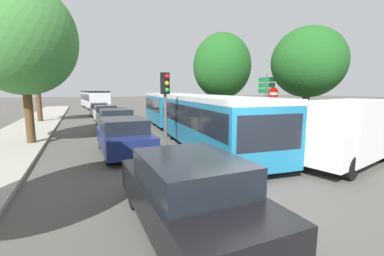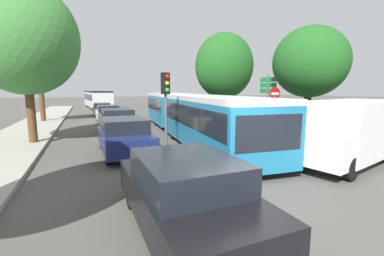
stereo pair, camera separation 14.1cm
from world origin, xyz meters
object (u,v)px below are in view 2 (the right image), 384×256
(queued_car_white, at_px, (108,114))
(tree_right_mid, at_px, (224,66))
(queued_car_tan, at_px, (117,121))
(no_entry_sign, at_px, (274,105))
(city_bus_rear, at_px, (97,98))
(queued_car_navy, at_px, (124,136))
(articulated_bus, at_px, (188,112))
(tree_right_near, at_px, (311,64))
(white_van, at_px, (350,130))
(queued_car_graphite, at_px, (102,109))
(traffic_light, at_px, (166,94))
(queued_car_black, at_px, (185,193))
(tree_left_far, at_px, (40,68))
(direction_sign_post, at_px, (268,92))
(tree_left_mid, at_px, (24,39))

(queued_car_white, distance_m, tree_right_mid, 10.42)
(queued_car_tan, xyz_separation_m, no_entry_sign, (7.87, -4.88, 1.10))
(city_bus_rear, bearing_deg, queued_car_white, 175.34)
(queued_car_navy, bearing_deg, articulated_bus, -55.48)
(queued_car_tan, distance_m, tree_right_near, 11.52)
(city_bus_rear, relative_size, white_van, 2.22)
(queued_car_navy, bearing_deg, queued_car_graphite, -1.11)
(city_bus_rear, xyz_separation_m, traffic_light, (1.53, -29.75, 1.05))
(queued_car_black, bearing_deg, queued_car_tan, -1.30)
(traffic_light, height_order, tree_right_mid, tree_right_mid)
(tree_left_far, bearing_deg, direction_sign_post, -39.66)
(articulated_bus, bearing_deg, traffic_light, -30.55)
(queued_car_graphite, bearing_deg, direction_sign_post, -150.07)
(articulated_bus, distance_m, queued_car_tan, 4.52)
(queued_car_white, height_order, no_entry_sign, no_entry_sign)
(city_bus_rear, height_order, tree_right_near, tree_right_near)
(queued_car_tan, xyz_separation_m, traffic_light, (1.41, -5.69, 1.72))
(tree_left_mid, bearing_deg, queued_car_graphite, 73.64)
(queued_car_navy, height_order, white_van, white_van)
(queued_car_graphite, xyz_separation_m, direction_sign_post, (8.92, -15.01, 1.89))
(queued_car_white, distance_m, tree_left_mid, 9.91)
(direction_sign_post, bearing_deg, traffic_light, 15.73)
(tree_left_mid, bearing_deg, city_bus_rear, 81.02)
(queued_car_graphite, height_order, tree_left_far, tree_left_far)
(direction_sign_post, bearing_deg, white_van, 73.32)
(queued_car_graphite, height_order, traffic_light, traffic_light)
(city_bus_rear, xyz_separation_m, direction_sign_post, (8.81, -27.34, 1.12))
(traffic_light, xyz_separation_m, tree_right_near, (7.98, -0.12, 1.53))
(articulated_bus, bearing_deg, queued_car_white, -150.91)
(tree_left_mid, distance_m, tree_right_mid, 14.05)
(tree_left_mid, bearing_deg, tree_left_far, 94.34)
(queued_car_navy, bearing_deg, white_van, -123.02)
(tree_right_mid, bearing_deg, queued_car_white, 160.42)
(tree_right_near, bearing_deg, white_van, -119.74)
(queued_car_black, relative_size, no_entry_sign, 1.51)
(city_bus_rear, height_order, no_entry_sign, no_entry_sign)
(no_entry_sign, distance_m, tree_right_near, 2.80)
(queued_car_graphite, distance_m, tree_left_far, 7.07)
(queued_car_graphite, bearing_deg, tree_left_far, 127.21)
(queued_car_white, distance_m, tree_left_far, 6.45)
(direction_sign_post, bearing_deg, queued_car_navy, 10.38)
(white_van, bearing_deg, traffic_light, -51.30)
(queued_car_navy, height_order, no_entry_sign, no_entry_sign)
(no_entry_sign, bearing_deg, queued_car_tan, -121.82)
(queued_car_black, relative_size, traffic_light, 1.26)
(queued_car_black, bearing_deg, traffic_light, -14.49)
(queued_car_navy, bearing_deg, queued_car_white, -2.10)
(queued_car_tan, bearing_deg, no_entry_sign, -122.61)
(articulated_bus, relative_size, queued_car_graphite, 4.21)
(direction_sign_post, bearing_deg, queued_car_graphite, -61.94)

